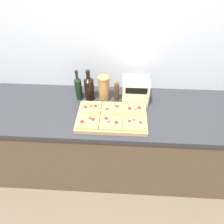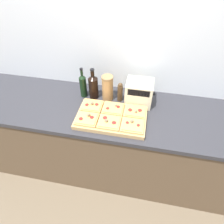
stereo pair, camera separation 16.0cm
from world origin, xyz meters
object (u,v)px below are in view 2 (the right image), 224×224
(wine_bottle, at_px, (93,86))
(pepper_mill, at_px, (120,92))
(toaster_oven, at_px, (139,93))
(cutting_board, at_px, (111,118))
(grain_jar_tall, at_px, (108,88))
(olive_oil_bottle, at_px, (83,85))

(wine_bottle, bearing_deg, pepper_mill, 0.00)
(toaster_oven, bearing_deg, cutting_board, -126.87)
(cutting_board, relative_size, wine_bottle, 1.92)
(cutting_board, relative_size, grain_jar_tall, 2.37)
(pepper_mill, relative_size, toaster_oven, 0.75)
(olive_oil_bottle, xyz_separation_m, pepper_mill, (0.33, 0.00, -0.03))
(grain_jar_tall, xyz_separation_m, toaster_oven, (0.27, -0.00, -0.01))
(wine_bottle, distance_m, toaster_oven, 0.40)
(olive_oil_bottle, bearing_deg, cutting_board, -39.90)
(pepper_mill, height_order, toaster_oven, toaster_oven)
(wine_bottle, bearing_deg, cutting_board, -50.48)
(wine_bottle, height_order, grain_jar_tall, wine_bottle)
(wine_bottle, relative_size, pepper_mill, 1.58)
(cutting_board, bearing_deg, toaster_oven, 53.13)
(cutting_board, distance_m, wine_bottle, 0.35)
(wine_bottle, distance_m, grain_jar_tall, 0.13)
(cutting_board, xyz_separation_m, olive_oil_bottle, (-0.31, 0.26, 0.10))
(cutting_board, height_order, grain_jar_tall, grain_jar_tall)
(olive_oil_bottle, height_order, pepper_mill, olive_oil_bottle)
(grain_jar_tall, height_order, pepper_mill, grain_jar_tall)
(toaster_oven, bearing_deg, olive_oil_bottle, 179.90)
(olive_oil_bottle, relative_size, toaster_oven, 1.16)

